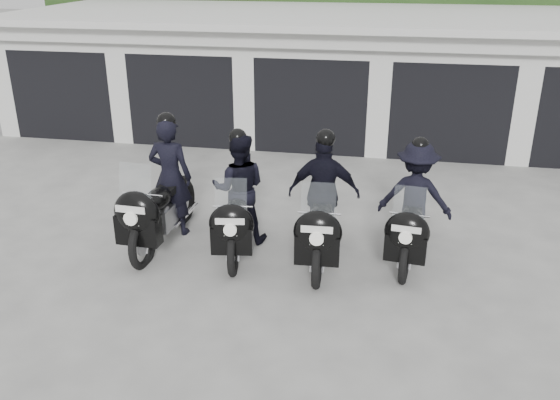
% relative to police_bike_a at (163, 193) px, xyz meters
% --- Properties ---
extents(ground, '(80.00, 80.00, 0.00)m').
position_rel_police_bike_a_xyz_m(ground, '(1.65, -0.46, -0.85)').
color(ground, '#9F9E99').
rests_on(ground, ground).
extents(garage_block, '(16.40, 6.80, 2.96)m').
position_rel_police_bike_a_xyz_m(garage_block, '(1.65, 7.59, 0.58)').
color(garage_block, silver).
rests_on(garage_block, ground).
extents(background_vegetation, '(20.00, 3.90, 5.80)m').
position_rel_police_bike_a_xyz_m(background_vegetation, '(2.02, 12.45, 1.92)').
color(background_vegetation, '#183312').
rests_on(background_vegetation, ground).
extents(police_bike_a, '(0.79, 2.45, 2.13)m').
position_rel_police_bike_a_xyz_m(police_bike_a, '(0.00, 0.00, 0.00)').
color(police_bike_a, black).
rests_on(police_bike_a, ground).
extents(police_bike_b, '(1.01, 2.23, 1.95)m').
position_rel_police_bike_a_xyz_m(police_bike_b, '(1.22, 0.07, -0.03)').
color(police_bike_b, black).
rests_on(police_bike_b, ground).
extents(police_bike_c, '(1.13, 2.33, 2.03)m').
position_rel_police_bike_a_xyz_m(police_bike_c, '(2.56, 0.02, 0.01)').
color(police_bike_c, black).
rests_on(police_bike_c, ground).
extents(police_bike_d, '(1.20, 2.18, 1.90)m').
position_rel_police_bike_a_xyz_m(police_bike_d, '(3.92, 0.31, -0.04)').
color(police_bike_d, black).
rests_on(police_bike_d, ground).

